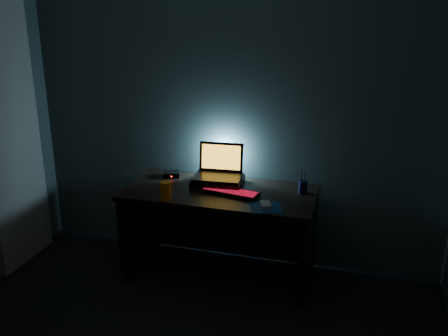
{
  "coord_description": "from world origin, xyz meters",
  "views": [
    {
      "loc": [
        1.04,
        -1.87,
        2.17
      ],
      "look_at": [
        0.05,
        1.57,
        0.96
      ],
      "focal_mm": 40.0,
      "sensor_mm": 36.0,
      "label": 1
    }
  ],
  "objects_px": {
    "juice_glass": "(166,191)",
    "laptop": "(219,169)",
    "mouse": "(266,205)",
    "router": "(172,174)",
    "pen_cup": "(303,187)",
    "keyboard": "(230,192)"
  },
  "relations": [
    {
      "from": "laptop",
      "to": "juice_glass",
      "type": "xyz_separation_m",
      "value": [
        -0.28,
        -0.45,
        -0.05
      ]
    },
    {
      "from": "mouse",
      "to": "router",
      "type": "distance_m",
      "value": 1.0
    },
    {
      "from": "mouse",
      "to": "juice_glass",
      "type": "relative_size",
      "value": 0.79
    },
    {
      "from": "pen_cup",
      "to": "router",
      "type": "height_order",
      "value": "pen_cup"
    },
    {
      "from": "juice_glass",
      "to": "keyboard",
      "type": "bearing_deg",
      "value": 29.32
    },
    {
      "from": "juice_glass",
      "to": "mouse",
      "type": "bearing_deg",
      "value": 3.41
    },
    {
      "from": "laptop",
      "to": "mouse",
      "type": "relative_size",
      "value": 3.68
    },
    {
      "from": "juice_glass",
      "to": "laptop",
      "type": "bearing_deg",
      "value": 57.73
    },
    {
      "from": "pen_cup",
      "to": "router",
      "type": "bearing_deg",
      "value": 176.4
    },
    {
      "from": "mouse",
      "to": "router",
      "type": "height_order",
      "value": "router"
    },
    {
      "from": "keyboard",
      "to": "mouse",
      "type": "distance_m",
      "value": 0.37
    },
    {
      "from": "juice_glass",
      "to": "router",
      "type": "distance_m",
      "value": 0.5
    },
    {
      "from": "laptop",
      "to": "pen_cup",
      "type": "distance_m",
      "value": 0.69
    },
    {
      "from": "router",
      "to": "pen_cup",
      "type": "bearing_deg",
      "value": -23.82
    },
    {
      "from": "mouse",
      "to": "juice_glass",
      "type": "height_order",
      "value": "juice_glass"
    },
    {
      "from": "keyboard",
      "to": "router",
      "type": "distance_m",
      "value": 0.63
    },
    {
      "from": "mouse",
      "to": "pen_cup",
      "type": "xyz_separation_m",
      "value": [
        0.22,
        0.36,
        0.03
      ]
    },
    {
      "from": "laptop",
      "to": "router",
      "type": "height_order",
      "value": "laptop"
    },
    {
      "from": "laptop",
      "to": "mouse",
      "type": "bearing_deg",
      "value": -45.23
    },
    {
      "from": "keyboard",
      "to": "juice_glass",
      "type": "xyz_separation_m",
      "value": [
        -0.43,
        -0.24,
        0.06
      ]
    },
    {
      "from": "mouse",
      "to": "router",
      "type": "xyz_separation_m",
      "value": [
        -0.9,
        0.43,
        0.0
      ]
    },
    {
      "from": "pen_cup",
      "to": "keyboard",
      "type": "bearing_deg",
      "value": -162.88
    }
  ]
}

